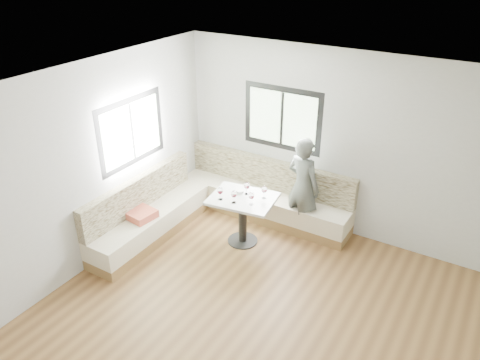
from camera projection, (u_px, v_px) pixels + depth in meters
name	position (u px, v px, depth m)	size (l,w,h in m)	color
room	(249.00, 219.00, 5.01)	(5.01, 5.01, 2.81)	brown
banquette	(215.00, 206.00, 7.38)	(2.90, 2.80, 0.95)	olive
table	(243.00, 209.00, 6.84)	(1.02, 0.84, 0.76)	black
person	(303.00, 187.00, 6.99)	(0.57, 0.38, 1.57)	#4B504B
olive_ramekin	(240.00, 192.00, 6.86)	(0.11, 0.11, 0.04)	white
wine_glass_a	(220.00, 191.00, 6.64)	(0.09, 0.09, 0.19)	white
wine_glass_b	(234.00, 194.00, 6.55)	(0.09, 0.09, 0.19)	white
wine_glass_c	(251.00, 196.00, 6.51)	(0.09, 0.09, 0.19)	white
wine_glass_d	(247.00, 186.00, 6.78)	(0.09, 0.09, 0.19)	white
wine_glass_e	(264.00, 190.00, 6.68)	(0.09, 0.09, 0.19)	white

